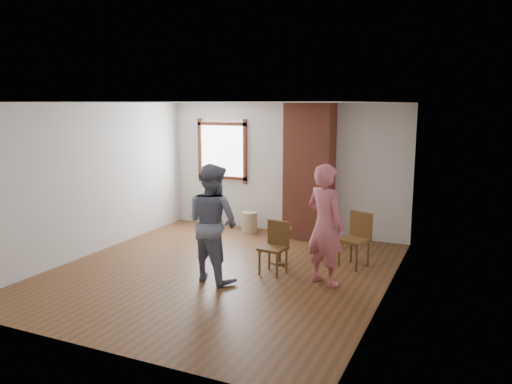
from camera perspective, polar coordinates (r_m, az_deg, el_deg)
ground at (r=7.89m, az=-4.07°, el=-9.06°), size 5.50×5.50×0.00m
room_shell at (r=8.06m, az=-2.54°, el=4.55°), size 5.04×5.52×2.62m
brick_chimney at (r=9.61m, az=6.11°, el=2.35°), size 0.90×0.50×2.60m
stoneware_crock at (r=10.16m, az=-0.76°, el=-3.45°), size 0.40×0.40×0.41m
dark_pot at (r=10.50m, az=-4.29°, el=-3.70°), size 0.19×0.19×0.17m
dining_chair_left at (r=7.70m, az=2.21°, el=-6.00°), size 0.42×0.42×0.80m
dining_chair_right at (r=8.17m, az=11.44°, el=-4.98°), size 0.53×0.53×0.87m
side_table at (r=8.16m, az=2.69°, el=-5.43°), size 0.40×0.40×0.60m
cake_plate at (r=8.11m, az=2.70°, el=-4.06°), size 0.18×0.18×0.01m
cake_slice at (r=8.10m, az=2.77°, el=-3.83°), size 0.08×0.07×0.06m
man at (r=7.32m, az=-4.98°, el=-3.51°), size 1.00×0.87×1.74m
person_pink at (r=7.19m, az=7.92°, el=-3.74°), size 0.76×0.66×1.76m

